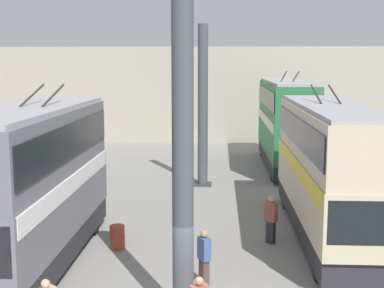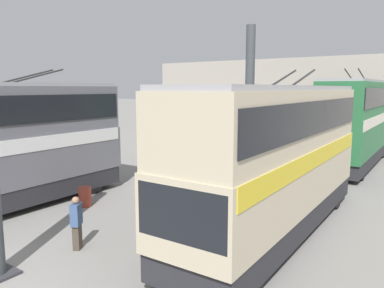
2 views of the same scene
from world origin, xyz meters
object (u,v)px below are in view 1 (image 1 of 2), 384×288
object	(u,v)px
person_by_left_row	(271,218)
oil_drum	(117,237)
bus_right_near	(33,178)
person_aisle_midway	(204,256)
bus_left_near	(330,163)
bus_left_far	(286,119)

from	to	relation	value
person_by_left_row	oil_drum	world-z (taller)	person_by_left_row
bus_right_near	person_aisle_midway	size ratio (longest dim) A/B	5.85
bus_right_near	person_by_left_row	size ratio (longest dim) A/B	5.53
bus_left_near	person_aisle_midway	distance (m)	6.67
bus_left_near	bus_right_near	bearing A→B (deg)	108.94
oil_drum	bus_right_near	bearing A→B (deg)	126.91
bus_left_far	person_by_left_row	xyz separation A→B (m)	(-14.11, 2.18, -2.09)
bus_left_far	oil_drum	bearing A→B (deg)	153.19
bus_left_near	person_by_left_row	distance (m)	2.99
bus_right_near	oil_drum	world-z (taller)	bus_right_near
oil_drum	person_by_left_row	bearing A→B (deg)	-81.24
bus_left_far	person_by_left_row	world-z (taller)	bus_left_far
bus_right_near	oil_drum	xyz separation A→B (m)	(1.70, -2.26, -2.45)
person_aisle_midway	person_by_left_row	world-z (taller)	person_by_left_row
bus_left_near	bus_left_far	world-z (taller)	bus_left_far
oil_drum	bus_left_far	bearing A→B (deg)	-26.81
bus_left_near	bus_left_far	bearing A→B (deg)	0.00
bus_right_near	person_by_left_row	bearing A→B (deg)	-71.71
bus_right_near	person_aisle_midway	distance (m)	5.85
bus_left_far	person_aisle_midway	xyz separation A→B (m)	(-17.86, 4.45, -2.15)
bus_left_near	person_aisle_midway	size ratio (longest dim) A/B	6.65
bus_left_near	oil_drum	distance (m)	8.09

